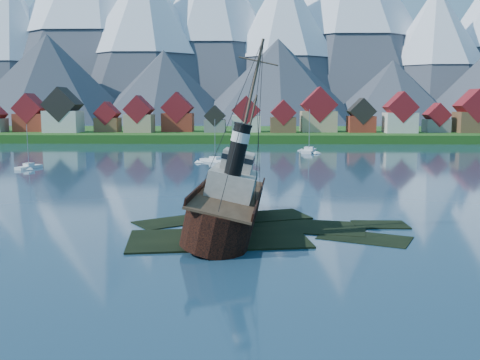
{
  "coord_description": "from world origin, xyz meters",
  "views": [
    {
      "loc": [
        0.46,
        -54.71,
        13.61
      ],
      "look_at": [
        -0.97,
        6.0,
        5.0
      ],
      "focal_mm": 40.0,
      "sensor_mm": 36.0,
      "label": 1
    }
  ],
  "objects_px": {
    "tugboat_wreck": "(224,202)",
    "sailboat_e": "(309,151)",
    "sailboat_b": "(29,167)",
    "sailboat_c": "(215,161)"
  },
  "relations": [
    {
      "from": "tugboat_wreck",
      "to": "sailboat_b",
      "type": "bearing_deg",
      "value": 133.59
    },
    {
      "from": "sailboat_c",
      "to": "sailboat_b",
      "type": "bearing_deg",
      "value": 147.85
    },
    {
      "from": "tugboat_wreck",
      "to": "sailboat_e",
      "type": "distance_m",
      "value": 95.85
    },
    {
      "from": "tugboat_wreck",
      "to": "sailboat_c",
      "type": "relative_size",
      "value": 2.58
    },
    {
      "from": "sailboat_c",
      "to": "sailboat_e",
      "type": "relative_size",
      "value": 0.83
    },
    {
      "from": "sailboat_c",
      "to": "sailboat_e",
      "type": "bearing_deg",
      "value": -5.7
    },
    {
      "from": "tugboat_wreck",
      "to": "sailboat_e",
      "type": "height_order",
      "value": "tugboat_wreck"
    },
    {
      "from": "sailboat_b",
      "to": "sailboat_c",
      "type": "relative_size",
      "value": 0.93
    },
    {
      "from": "sailboat_b",
      "to": "sailboat_c",
      "type": "bearing_deg",
      "value": 37.79
    },
    {
      "from": "tugboat_wreck",
      "to": "sailboat_b",
      "type": "height_order",
      "value": "tugboat_wreck"
    }
  ]
}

